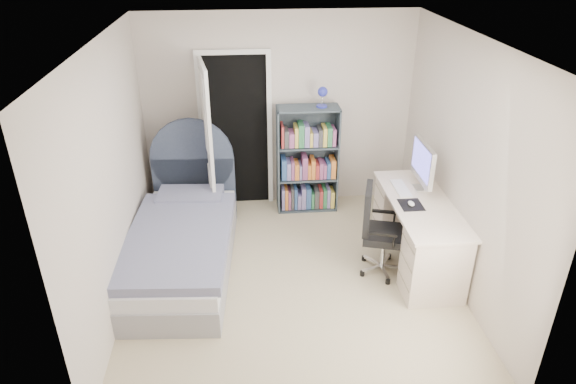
{
  "coord_description": "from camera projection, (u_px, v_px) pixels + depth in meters",
  "views": [
    {
      "loc": [
        -0.44,
        -4.44,
        3.35
      ],
      "look_at": [
        -0.03,
        0.1,
        0.99
      ],
      "focal_mm": 32.0,
      "sensor_mm": 36.0,
      "label": 1
    }
  ],
  "objects": [
    {
      "name": "floor_lamp",
      "position": [
        192.0,
        180.0,
        6.42
      ],
      "size": [
        0.19,
        0.19,
        1.31
      ],
      "color": "silver",
      "rests_on": "ground"
    },
    {
      "name": "bookcase",
      "position": [
        307.0,
        164.0,
        6.61
      ],
      "size": [
        0.78,
        0.33,
        1.65
      ],
      "color": "#3C4852",
      "rests_on": "ground"
    },
    {
      "name": "room_shell",
      "position": [
        292.0,
        172.0,
        4.93
      ],
      "size": [
        3.5,
        3.7,
        2.6
      ],
      "color": "tan",
      "rests_on": "ground"
    },
    {
      "name": "nightstand",
      "position": [
        172.0,
        188.0,
        6.6
      ],
      "size": [
        0.37,
        0.37,
        0.55
      ],
      "color": "tan",
      "rests_on": "ground"
    },
    {
      "name": "door",
      "position": [
        218.0,
        138.0,
        6.31
      ],
      "size": [
        0.92,
        0.82,
        2.06
      ],
      "color": "black",
      "rests_on": "ground"
    },
    {
      "name": "bed",
      "position": [
        183.0,
        241.0,
        5.59
      ],
      "size": [
        1.18,
        2.27,
        1.36
      ],
      "color": "gray",
      "rests_on": "ground"
    },
    {
      "name": "office_chair",
      "position": [
        378.0,
        226.0,
        5.4
      ],
      "size": [
        0.55,
        0.57,
        1.0
      ],
      "color": "silver",
      "rests_on": "ground"
    },
    {
      "name": "desk",
      "position": [
        417.0,
        230.0,
        5.57
      ],
      "size": [
        0.64,
        1.59,
        1.3
      ],
      "color": "beige",
      "rests_on": "ground"
    }
  ]
}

